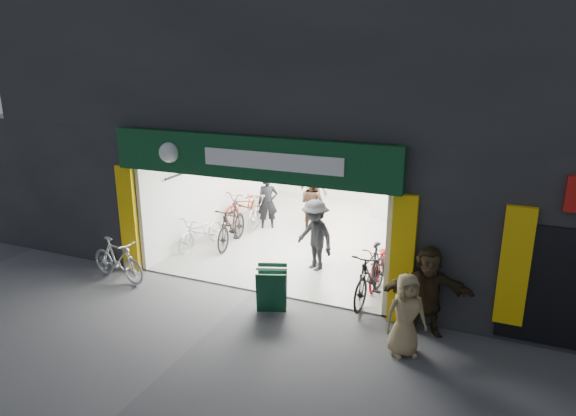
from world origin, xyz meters
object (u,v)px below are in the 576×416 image
Objects in this scene: bike_left_front at (201,231)px; parked_bike at (118,260)px; bike_right_front at (371,275)px; sandwich_board at (272,288)px; pedestrian_near at (406,315)px.

parked_bike is (-0.65, -2.56, 0.05)m from bike_left_front.
bike_left_front is 2.64m from parked_bike.
bike_right_front is at bearing -67.07° from parked_bike.
bike_right_front reaches higher than bike_left_front.
sandwich_board reaches higher than bike_left_front.
bike_right_front is 2.13m from sandwich_board.
bike_left_front is 5.17m from bike_right_front.
sandwich_board is (3.27, -2.54, 0.05)m from bike_left_front.
pedestrian_near is (1.06, -1.76, 0.15)m from bike_right_front.
pedestrian_near is 1.62× the size of sandwich_board.
bike_left_front is 1.04× the size of parked_bike.
bike_left_front is at bearing 169.81° from bike_right_front.
sandwich_board is (3.92, 0.01, 0.01)m from parked_bike.
pedestrian_near reaches higher than parked_bike.
bike_left_front is 0.88× the size of bike_right_front.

